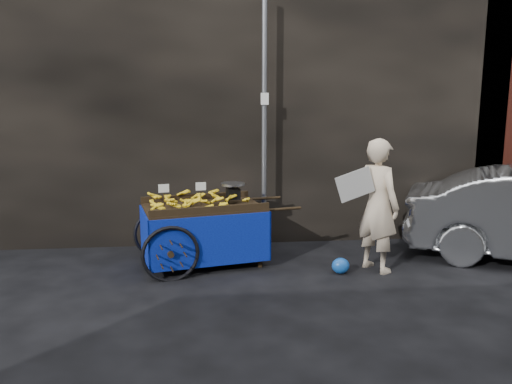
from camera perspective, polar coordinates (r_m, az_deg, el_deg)
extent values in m
plane|color=black|center=(6.95, -0.31, -9.55)|extent=(80.00, 80.00, 0.00)
cube|color=black|center=(9.11, -8.33, 11.10)|extent=(11.00, 2.00, 5.00)
cylinder|color=slate|center=(7.87, 0.95, 7.69)|extent=(0.08, 0.08, 4.00)
cube|color=white|center=(7.81, 1.00, 10.61)|extent=(0.12, 0.02, 0.18)
cube|color=black|center=(7.27, -6.06, -1.86)|extent=(1.86, 1.38, 0.06)
cube|color=black|center=(7.73, -6.86, -0.59)|extent=(1.64, 0.41, 0.10)
cube|color=black|center=(6.79, -5.18, -2.09)|extent=(1.64, 0.41, 0.10)
cube|color=black|center=(7.18, 0.46, -5.41)|extent=(0.06, 0.06, 0.83)
cube|color=black|center=(7.94, -1.50, -3.85)|extent=(0.06, 0.06, 0.83)
cylinder|color=black|center=(7.20, 3.21, -1.95)|extent=(0.52, 0.15, 0.04)
cylinder|color=black|center=(7.96, 1.00, -0.73)|extent=(0.52, 0.15, 0.04)
torus|color=black|center=(6.76, -9.74, -7.03)|extent=(0.77, 0.22, 0.78)
torus|color=black|center=(7.83, -11.01, -4.64)|extent=(0.77, 0.22, 0.78)
cylinder|color=black|center=(7.29, -10.42, -5.75)|extent=(0.31, 1.15, 0.05)
cube|color=navy|center=(6.86, -5.04, -5.66)|extent=(1.67, 0.39, 0.71)
cube|color=navy|center=(7.86, -6.86, -3.60)|extent=(1.67, 0.39, 0.71)
cube|color=navy|center=(7.23, -12.59, -5.02)|extent=(0.26, 1.06, 0.71)
cube|color=navy|center=(7.58, 0.25, -4.06)|extent=(0.26, 1.06, 0.71)
cube|color=black|center=(7.40, -2.63, -0.20)|extent=(0.22, 0.18, 0.17)
cylinder|color=silver|center=(7.38, -2.64, 0.92)|extent=(0.42, 0.42, 0.03)
cube|color=white|center=(7.00, -10.50, 0.41)|extent=(0.14, 0.04, 0.11)
cube|color=white|center=(7.09, -6.33, 0.65)|extent=(0.14, 0.04, 0.11)
imported|color=beige|center=(7.15, 13.75, -1.49)|extent=(0.73, 0.81, 1.87)
cube|color=#B2B2AB|center=(6.85, 11.26, 0.84)|extent=(0.59, 0.07, 0.50)
ellipsoid|color=#164DA8|center=(7.10, 9.65, -8.31)|extent=(0.25, 0.20, 0.22)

